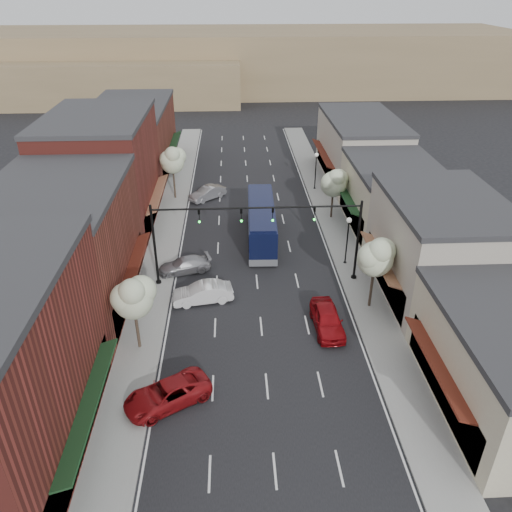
{
  "coord_description": "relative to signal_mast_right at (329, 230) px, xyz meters",
  "views": [
    {
      "loc": [
        -1.77,
        -26.64,
        21.84
      ],
      "look_at": [
        -0.06,
        8.39,
        2.2
      ],
      "focal_mm": 35.0,
      "sensor_mm": 36.0,
      "label": 1
    }
  ],
  "objects": [
    {
      "name": "bldg_left_midfar",
      "position": [
        -19.86,
        12.0,
        0.78
      ],
      "size": [
        10.14,
        14.1,
        10.9
      ],
      "color": "maroon",
      "rests_on": "ground"
    },
    {
      "name": "signal_mast_right",
      "position": [
        0.0,
        0.0,
        0.0
      ],
      "size": [
        8.22,
        0.46,
        7.0
      ],
      "color": "black",
      "rests_on": "ground"
    },
    {
      "name": "lamp_post_far",
      "position": [
        2.18,
        20.0,
        -1.62
      ],
      "size": [
        0.44,
        0.44,
        4.44
      ],
      "color": "black",
      "rests_on": "ground"
    },
    {
      "name": "bldg_right_midfar",
      "position": [
        8.08,
        10.0,
        -1.46
      ],
      "size": [
        9.14,
        12.1,
        6.4
      ],
      "color": "beige",
      "rests_on": "ground"
    },
    {
      "name": "bldg_right_far",
      "position": [
        8.09,
        24.0,
        -0.96
      ],
      "size": [
        9.14,
        16.1,
        7.4
      ],
      "color": "#A49B8C",
      "rests_on": "ground"
    },
    {
      "name": "parked_car_a",
      "position": [
        -11.5,
        -13.08,
        -3.91
      ],
      "size": [
        5.59,
        4.59,
        1.42
      ],
      "primitive_type": "imported",
      "rotation": [
        0.0,
        0.0,
        -1.04
      ],
      "color": "maroon",
      "rests_on": "ground"
    },
    {
      "name": "curb_right",
      "position": [
        1.38,
        10.5,
        -4.55
      ],
      "size": [
        0.25,
        73.0,
        0.17
      ],
      "primitive_type": "cube",
      "color": "gray",
      "rests_on": "ground"
    },
    {
      "name": "tree_right_near",
      "position": [
        2.73,
        -4.05,
        -0.17
      ],
      "size": [
        2.85,
        2.65,
        5.95
      ],
      "color": "#47382B",
      "rests_on": "ground"
    },
    {
      "name": "ground",
      "position": [
        -5.62,
        -8.0,
        -4.62
      ],
      "size": [
        160.0,
        160.0,
        0.0
      ],
      "primitive_type": "plane",
      "color": "black",
      "rests_on": "ground"
    },
    {
      "name": "tree_left_far",
      "position": [
        -13.87,
        17.95,
        -0.02
      ],
      "size": [
        2.85,
        2.65,
        6.13
      ],
      "color": "#47382B",
      "rests_on": "ground"
    },
    {
      "name": "coach_bus",
      "position": [
        -4.82,
        7.74,
        -2.82
      ],
      "size": [
        2.77,
        11.31,
        3.44
      ],
      "rotation": [
        0.0,
        0.0,
        -0.03
      ],
      "color": "black",
      "rests_on": "ground"
    },
    {
      "name": "parked_car_e",
      "position": [
        -10.26,
        17.73,
        -3.9
      ],
      "size": [
        4.28,
        4.01,
        1.44
      ],
      "primitive_type": "imported",
      "rotation": [
        0.0,
        0.0,
        -0.85
      ],
      "color": "gray",
      "rests_on": "ground"
    },
    {
      "name": "signal_mast_left",
      "position": [
        -11.24,
        0.0,
        0.0
      ],
      "size": [
        8.22,
        0.46,
        7.0
      ],
      "color": "black",
      "rests_on": "ground"
    },
    {
      "name": "curb_left",
      "position": [
        -12.62,
        10.5,
        -4.55
      ],
      "size": [
        0.25,
        73.0,
        0.17
      ],
      "primitive_type": "cube",
      "color": "gray",
      "rests_on": "ground"
    },
    {
      "name": "sidewalk_right",
      "position": [
        2.78,
        10.5,
        -4.55
      ],
      "size": [
        2.8,
        73.0,
        0.15
      ],
      "primitive_type": "cube",
      "color": "gray",
      "rests_on": "ground"
    },
    {
      "name": "red_hatchback",
      "position": [
        -0.99,
        -6.46,
        -3.8
      ],
      "size": [
        2.13,
        4.9,
        1.64
      ],
      "primitive_type": "imported",
      "rotation": [
        0.0,
        0.0,
        0.04
      ],
      "color": "maroon",
      "rests_on": "ground"
    },
    {
      "name": "lamp_post_near",
      "position": [
        2.18,
        2.5,
        -1.62
      ],
      "size": [
        0.44,
        0.44,
        4.44
      ],
      "color": "black",
      "rests_on": "ground"
    },
    {
      "name": "hill_far",
      "position": [
        -5.62,
        82.0,
        1.38
      ],
      "size": [
        120.0,
        30.0,
        12.0
      ],
      "primitive_type": "cube",
      "color": "#7A6647",
      "rests_on": "ground"
    },
    {
      "name": "bldg_left_far",
      "position": [
        -19.84,
        28.0,
        -0.46
      ],
      "size": [
        10.14,
        18.1,
        8.4
      ],
      "color": "brown",
      "rests_on": "ground"
    },
    {
      "name": "parked_car_b",
      "position": [
        -9.92,
        -2.62,
        -3.86
      ],
      "size": [
        4.81,
        2.38,
        1.52
      ],
      "primitive_type": "imported",
      "rotation": [
        0.0,
        0.0,
        -1.4
      ],
      "color": "silver",
      "rests_on": "ground"
    },
    {
      "name": "bldg_left_midnear",
      "position": [
        -19.85,
        -2.0,
        0.03
      ],
      "size": [
        10.14,
        14.1,
        9.4
      ],
      "color": "brown",
      "rests_on": "ground"
    },
    {
      "name": "sidewalk_left",
      "position": [
        -14.02,
        10.5,
        -4.55
      ],
      "size": [
        2.8,
        73.0,
        0.15
      ],
      "primitive_type": "cube",
      "color": "gray",
      "rests_on": "ground"
    },
    {
      "name": "parked_car_c",
      "position": [
        -11.64,
        1.88,
        -3.98
      ],
      "size": [
        4.77,
        2.97,
        1.29
      ],
      "primitive_type": "imported",
      "rotation": [
        0.0,
        0.0,
        -1.29
      ],
      "color": "#959499",
      "rests_on": "ground"
    },
    {
      "name": "tree_right_far",
      "position": [
        2.73,
        11.95,
        -0.63
      ],
      "size": [
        2.85,
        2.65,
        5.43
      ],
      "color": "#47382B",
      "rests_on": "ground"
    },
    {
      "name": "tree_left_near",
      "position": [
        -13.87,
        -8.05,
        -0.4
      ],
      "size": [
        2.85,
        2.65,
        5.69
      ],
      "color": "#47382B",
      "rests_on": "ground"
    },
    {
      "name": "hill_near",
      "position": [
        -30.62,
        70.0,
        -0.62
      ],
      "size": [
        50.0,
        20.0,
        8.0
      ],
      "primitive_type": "cube",
      "color": "#7A6647",
      "rests_on": "ground"
    },
    {
      "name": "bldg_right_midnear",
      "position": [
        8.1,
        -2.0,
        -0.72
      ],
      "size": [
        9.14,
        12.1,
        7.9
      ],
      "color": "#A49B8C",
      "rests_on": "ground"
    }
  ]
}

